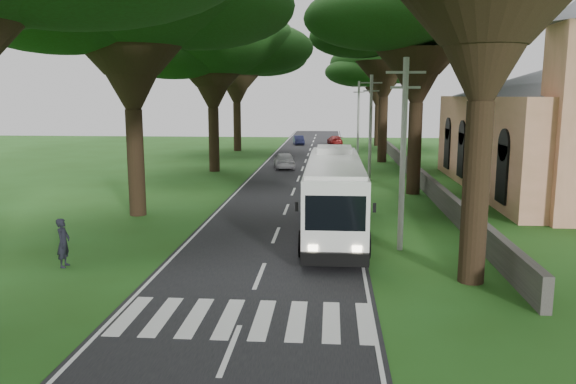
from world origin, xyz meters
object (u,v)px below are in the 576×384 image
distant_car_c (335,140)px  church (562,119)px  pole_near (403,152)px  distant_car_b (299,140)px  coach_bus (334,194)px  distant_car_a (284,160)px  pole_far (358,116)px  pole_mid (370,126)px  pedestrian (63,243)px

distant_car_c → church: bearing=104.2°
pole_near → distant_car_b: pole_near is taller
church → distant_car_b: church is taller
coach_bus → distant_car_a: bearing=100.4°
church → coach_bus: size_ratio=1.98×
pole_far → distant_car_a: (-7.13, -13.92, -3.42)m
pole_mid → distant_car_a: 9.97m
distant_car_b → pole_far: bearing=-64.7°
pole_mid → pole_far: bearing=90.0°
pole_mid → church: bearing=-19.8°
distant_car_c → pedestrian: pedestrian is taller
pole_near → distant_car_a: size_ratio=1.86×
church → pole_far: church is taller
distant_car_b → pedestrian: bearing=-105.3°
pole_mid → distant_car_a: (-7.13, 6.08, -3.42)m
distant_car_a → church: bearing=142.4°
distant_car_b → pedestrian: pedestrian is taller
distant_car_a → distant_car_c: bearing=-109.8°
pole_far → coach_bus: 37.52m
pole_near → coach_bus: (-2.80, 2.66, -2.26)m
pole_mid → pole_far: same height
distant_car_b → distant_car_c: 4.79m
pole_far → distant_car_c: 11.78m
coach_bus → distant_car_b: bearing=95.2°
distant_car_c → distant_car_a: bearing=70.9°
pole_far → church: bearing=-63.2°
pole_mid → distant_car_b: bearing=103.4°
distant_car_c → pedestrian: (-10.61, -54.36, 0.33)m
distant_car_b → church: bearing=-69.9°
pole_near → distant_car_b: (-7.28, 50.63, -3.56)m
pole_mid → distant_car_b: size_ratio=2.23×
distant_car_c → pedestrian: size_ratio=2.12×
pole_near → coach_bus: bearing=136.5°
pedestrian → coach_bus: bearing=-62.9°
pole_far → distant_car_c: pole_far is taller
coach_bus → distant_car_c: size_ratio=3.02×
distant_car_a → distant_car_b: (-0.15, 24.54, -0.14)m
coach_bus → church: bearing=40.2°
pole_far → distant_car_c: (-2.50, 10.95, -3.57)m
pedestrian → distant_car_b: bearing=-9.5°
pole_near → coach_bus: pole_near is taller
church → distant_car_c: 38.63m
pole_mid → distant_car_b: 31.68m
distant_car_c → coach_bus: bearing=81.0°
pole_mid → pole_near: bearing=-90.0°
pole_far → distant_car_a: pole_far is taller
church → pole_mid: size_ratio=3.00×
distant_car_b → pole_mid: bearing=-85.7°
pole_mid → pedestrian: bearing=-119.3°
church → distant_car_c: (-14.86, 35.40, -4.30)m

